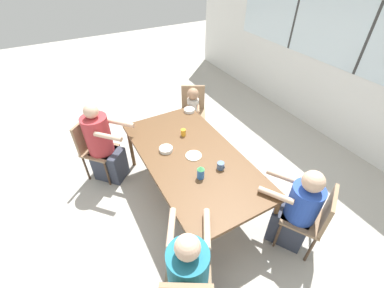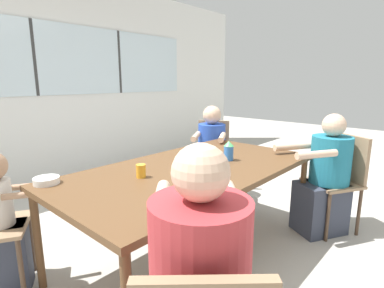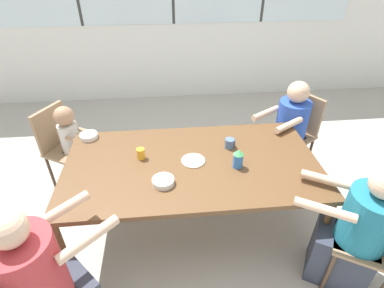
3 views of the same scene
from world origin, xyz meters
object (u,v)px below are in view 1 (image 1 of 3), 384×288
Objects in this scene: person_woman_green_shirt at (296,212)px; coffee_mug at (221,166)px; chair_for_man_teal_shirt at (93,145)px; juice_glass at (183,132)px; bowl_white_shallow at (166,149)px; bowl_cereal at (189,110)px; sippy_cup at (201,172)px; person_man_teal_shirt at (103,147)px; person_man_blue_shirt at (188,274)px; person_toddler at (193,116)px; chair_for_toddler at (193,107)px; chair_for_woman_green_shirt at (314,216)px.

person_woman_green_shirt is 12.54× the size of coffee_mug.
chair_for_man_teal_shirt is 1.27m from juice_glass.
bowl_white_shallow is at bearing 89.55° from chair_for_man_teal_shirt.
chair_for_man_teal_shirt reaches higher than bowl_white_shallow.
chair_for_man_teal_shirt is at bearing -96.33° from bowl_cereal.
person_man_teal_shirt is at bearing -148.86° from sippy_cup.
person_man_blue_shirt reaches higher than person_toddler.
person_man_teal_shirt reaches higher than juice_glass.
bowl_cereal is at bearing 156.77° from sippy_cup.
chair_for_man_teal_shirt is at bearing -90.00° from person_man_teal_shirt.
person_man_teal_shirt is (0.32, -1.56, -0.00)m from chair_for_toddler.
bowl_cereal is at bearing 83.18° from chair_for_toddler.
person_man_teal_shirt reaches higher than bowl_white_shallow.
chair_for_toddler is at bearing -90.00° from person_toddler.
juice_glass is at bearing -174.07° from coffee_mug.
chair_for_toddler is 0.17m from person_toddler.
bowl_cereal is at bearing 135.58° from person_man_teal_shirt.
person_woman_green_shirt is 2.19m from person_toddler.
coffee_mug is at bearing 35.10° from bowl_white_shallow.
chair_for_toddler is 2.69m from person_man_blue_shirt.
bowl_white_shallow is at bearing 103.27° from person_man_blue_shirt.
chair_for_toddler is 1.60m from person_man_teal_shirt.
sippy_cup is (1.40, 0.88, 0.28)m from chair_for_man_teal_shirt.
sippy_cup is 1.79× the size of juice_glass.
chair_for_toddler is 1.69m from coffee_mug.
chair_for_woman_green_shirt is 1.76m from bowl_white_shallow.
chair_for_man_teal_shirt is at bearing 129.34° from person_man_blue_shirt.
chair_for_man_teal_shirt is 2.68m from person_woman_green_shirt.
person_toddler is at bearing 140.00° from bowl_cereal.
chair_for_man_teal_shirt is (-2.27, -1.72, 0.00)m from chair_for_woman_green_shirt.
person_toddler is 0.93m from juice_glass.
coffee_mug is at bearing 86.68° from chair_for_man_teal_shirt.
person_man_blue_shirt is at bearing 148.99° from person_woman_green_shirt.
juice_glass is 0.59m from bowl_cereal.
coffee_mug is at bearing 91.58° from chair_for_woman_green_shirt.
chair_for_toddler reaches higher than bowl_white_shallow.
bowl_cereal is at bearing 144.20° from juice_glass.
chair_for_man_teal_shirt is 1.69m from chair_for_toddler.
chair_for_man_teal_shirt reaches higher than juice_glass.
chair_for_woman_green_shirt reaches higher than bowl_white_shallow.
person_man_blue_shirt reaches higher than chair_for_toddler.
person_man_teal_shirt reaches higher than person_woman_green_shirt.
bowl_cereal is (-0.66, 0.67, -0.00)m from bowl_white_shallow.
chair_for_woman_green_shirt is at bearing 33.87° from bowl_white_shallow.
coffee_mug is 0.55× the size of bowl_cereal.
sippy_cup is at bearing -13.74° from juice_glass.
bowl_white_shallow is 1.03× the size of bowl_cereal.
juice_glass is (-0.76, 0.19, -0.04)m from sippy_cup.
person_man_blue_shirt reaches higher than juice_glass.
bowl_white_shallow is (-0.58, -0.41, -0.02)m from coffee_mug.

